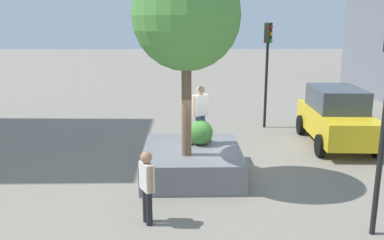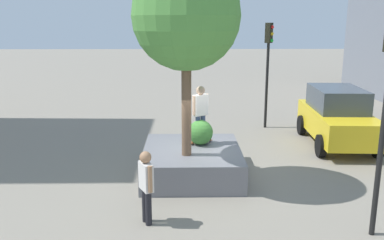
% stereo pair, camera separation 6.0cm
% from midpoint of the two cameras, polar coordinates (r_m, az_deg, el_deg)
% --- Properties ---
extents(ground_plane, '(120.00, 120.00, 0.00)m').
position_cam_midpoint_polar(ground_plane, '(12.91, 1.46, -7.67)').
color(ground_plane, gray).
extents(planter_ledge, '(3.39, 2.96, 0.86)m').
position_cam_midpoint_polar(planter_ledge, '(12.81, 0.14, -5.79)').
color(planter_ledge, slate).
rests_on(planter_ledge, ground).
extents(plaza_tree, '(2.99, 2.99, 5.44)m').
position_cam_midpoint_polar(plaza_tree, '(11.49, -0.66, 14.11)').
color(plaza_tree, brown).
rests_on(plaza_tree, planter_ledge).
extents(boxwood_shrub, '(0.79, 0.79, 0.79)m').
position_cam_midpoint_polar(boxwood_shrub, '(13.00, 1.32, -1.72)').
color(boxwood_shrub, '#3D7A33').
rests_on(boxwood_shrub, planter_ledge).
extents(skateboard, '(0.57, 0.80, 0.07)m').
position_cam_midpoint_polar(skateboard, '(13.22, 1.29, -2.97)').
color(skateboard, brown).
rests_on(skateboard, planter_ledge).
extents(skateboarder, '(0.44, 0.51, 1.77)m').
position_cam_midpoint_polar(skateboarder, '(12.97, 1.31, 1.44)').
color(skateboarder, navy).
rests_on(skateboarder, skateboard).
extents(taxi_cab, '(4.81, 2.41, 2.19)m').
position_cam_midpoint_polar(taxi_cab, '(16.77, 19.53, 0.49)').
color(taxi_cab, gold).
rests_on(taxi_cab, ground).
extents(traffic_light_median, '(0.37, 0.37, 4.60)m').
position_cam_midpoint_polar(traffic_light_median, '(18.37, 10.58, 8.51)').
color(traffic_light_median, black).
rests_on(traffic_light_median, ground).
extents(bystander_watching, '(0.55, 0.39, 1.78)m').
position_cam_midpoint_polar(bystander_watching, '(9.70, -6.18, -8.58)').
color(bystander_watching, black).
rests_on(bystander_watching, ground).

